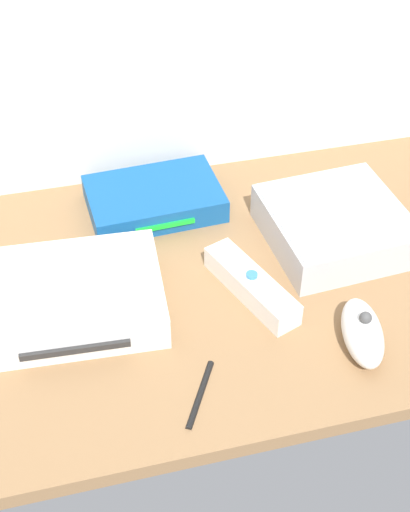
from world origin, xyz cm
name	(u,v)px	position (x,y,z in cm)	size (l,w,h in cm)	color
ground_plane	(205,286)	(0.00, 0.00, -1.00)	(100.00, 48.00, 2.00)	#936D47
game_console	(72,297)	(-16.34, -1.27, 2.20)	(21.96, 17.50, 4.40)	white
mini_computer	(335,225)	(18.28, 3.31, 2.64)	(18.12, 18.12, 5.30)	silver
network_router	(154,199)	(-3.31, 15.71, 1.70)	(18.59, 13.05, 3.40)	#145193
remote_wand	(251,285)	(4.81, -3.76, 1.51)	(8.54, 15.13, 3.40)	white
remote_nunchuk	(362,332)	(14.46, -14.50, 2.04)	(6.34, 10.69, 5.10)	white
stylus_pen	(200,393)	(-4.76, -16.93, 0.35)	(0.70, 0.70, 9.00)	black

